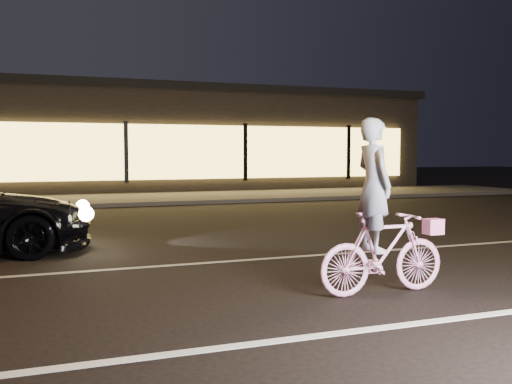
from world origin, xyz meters
name	(u,v)px	position (x,y,z in m)	size (l,w,h in m)	color
ground	(303,291)	(0.00, 0.00, 0.00)	(90.00, 90.00, 0.00)	black
lane_stripe_near	(374,329)	(0.00, -1.50, 0.00)	(60.00, 0.12, 0.01)	silver
lane_stripe_far	(245,260)	(0.00, 2.00, 0.00)	(60.00, 0.10, 0.01)	gray
sidewalk	(134,199)	(0.00, 13.00, 0.06)	(30.00, 4.00, 0.12)	#383533
storefront	(113,139)	(0.00, 18.97, 2.15)	(25.40, 8.42, 4.20)	black
cyclist	(381,232)	(0.75, -0.43, 0.70)	(1.56, 0.54, 1.97)	#FF4DB7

